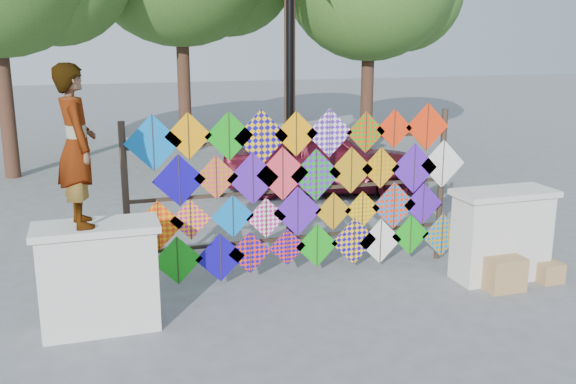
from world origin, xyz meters
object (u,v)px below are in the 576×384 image
Objects in this scene: kite_rack at (304,191)px; sedan at (324,158)px; vendor_woman at (76,146)px; lamppost at (290,79)px.

sedan is (2.04, 4.63, -0.49)m from kite_rack.
vendor_woman is 0.41× the size of sedan.
kite_rack is at bearing -98.89° from lamppost.
kite_rack is 3.22m from vendor_woman.
vendor_woman is at bearing 158.28° from sedan.
sedan is at bearing -51.48° from vendor_woman.
lamppost reaches higher than sedan.
vendor_woman is at bearing -144.93° from lamppost.
kite_rack is at bearing -82.19° from vendor_woman.
lamppost is (0.20, 1.28, 1.46)m from kite_rack.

